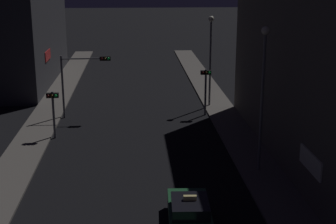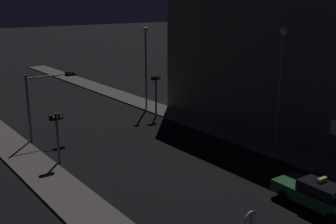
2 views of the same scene
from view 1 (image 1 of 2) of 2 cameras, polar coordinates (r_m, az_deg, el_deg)
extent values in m
cube|color=#5B5651|center=(41.17, -13.41, 0.11)|extent=(2.42, 61.83, 0.13)
cube|color=#5B5651|center=(41.19, 5.91, 0.47)|extent=(2.42, 61.83, 0.13)
cube|color=red|center=(48.45, -13.54, 6.29)|extent=(0.08, 2.80, 0.90)
cube|color=white|center=(24.35, 15.93, -5.51)|extent=(0.08, 2.80, 0.90)
cube|color=#1E512D|center=(22.14, 2.47, -11.73)|extent=(1.99, 4.48, 0.60)
cube|color=black|center=(21.71, 2.53, -10.69)|extent=(1.67, 2.05, 0.50)
cylinder|color=black|center=(23.45, 0.25, -10.89)|extent=(0.25, 0.65, 0.64)
cylinder|color=black|center=(23.55, 4.22, -10.81)|extent=(0.25, 0.65, 0.64)
cube|color=#F4E08C|center=(21.65, 2.52, -9.74)|extent=(0.57, 0.20, 0.20)
cylinder|color=slate|center=(38.67, -11.91, 2.78)|extent=(0.16, 0.16, 4.82)
cylinder|color=slate|center=(38.06, -9.64, 6.01)|extent=(3.27, 0.10, 0.10)
cube|color=black|center=(37.93, -7.17, 6.08)|extent=(0.80, 0.28, 0.32)
sphere|color=#3F0C0C|center=(37.78, -7.56, 6.03)|extent=(0.20, 0.20, 0.20)
sphere|color=#3F2D0C|center=(37.76, -7.18, 6.04)|extent=(0.20, 0.20, 0.20)
sphere|color=#19E54C|center=(37.75, -6.80, 6.04)|extent=(0.20, 0.20, 0.20)
cylinder|color=slate|center=(34.17, -12.90, -0.35)|extent=(0.16, 0.16, 3.22)
cube|color=black|center=(33.83, -13.04, 1.86)|extent=(0.80, 0.28, 0.32)
sphere|color=#3F0C0C|center=(33.70, -13.50, 1.78)|extent=(0.20, 0.20, 0.20)
sphere|color=#3F2D0C|center=(33.66, -13.08, 1.79)|extent=(0.20, 0.20, 0.20)
sphere|color=#19E54C|center=(33.62, -12.66, 1.80)|extent=(0.20, 0.20, 0.20)
cylinder|color=slate|center=(38.87, 4.29, 2.25)|extent=(0.16, 0.16, 3.63)
cube|color=black|center=(38.54, 4.34, 4.51)|extent=(0.80, 0.28, 0.32)
sphere|color=#3F0C0C|center=(38.33, 4.01, 4.46)|extent=(0.20, 0.20, 0.20)
sphere|color=#3F2D0C|center=(38.37, 4.38, 4.46)|extent=(0.20, 0.20, 0.20)
sphere|color=#19E54C|center=(38.40, 4.74, 4.46)|extent=(0.20, 0.20, 0.20)
cylinder|color=slate|center=(27.50, 10.64, 0.82)|extent=(0.16, 0.16, 7.51)
sphere|color=#EAE5C6|center=(26.78, 11.07, 9.10)|extent=(0.46, 0.46, 0.46)
cylinder|color=slate|center=(41.04, 4.83, 5.44)|extent=(0.16, 0.16, 6.85)
sphere|color=#EAE5C6|center=(40.55, 4.95, 10.53)|extent=(0.46, 0.46, 0.46)
camera|label=2|loc=(17.33, -60.42, 4.39)|focal=44.03mm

